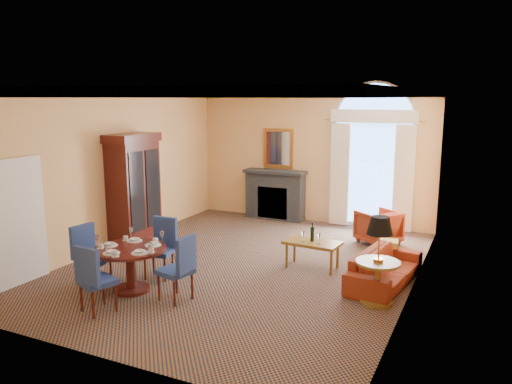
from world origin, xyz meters
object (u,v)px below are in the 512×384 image
at_px(armoire, 133,192).
at_px(sofa, 385,268).
at_px(dining_table, 130,258).
at_px(side_table, 379,250).
at_px(armchair, 378,227).
at_px(coffee_table, 312,244).

xyz_separation_m(armoire, sofa, (5.27, -0.09, -0.86)).
bearing_deg(dining_table, sofa, 29.48).
bearing_deg(side_table, armoire, 169.92).
bearing_deg(side_table, sofa, 93.36).
distance_m(armchair, coffee_table, 2.24).
bearing_deg(sofa, armchair, 22.34).
height_order(dining_table, coffee_table, dining_table).
height_order(dining_table, armchair, dining_table).
bearing_deg(armchair, dining_table, 2.01).
relative_size(dining_table, side_table, 0.87).
bearing_deg(dining_table, armoire, 127.35).
bearing_deg(sofa, dining_table, 127.45).
height_order(sofa, side_table, side_table).
xyz_separation_m(armoire, side_table, (5.32, -0.95, -0.29)).
bearing_deg(armoire, dining_table, -52.65).
bearing_deg(side_table, coffee_table, 142.29).
distance_m(armoire, side_table, 5.41).
bearing_deg(armoire, side_table, -10.08).
distance_m(armchair, side_table, 3.30).
xyz_separation_m(sofa, coffee_table, (-1.36, 0.24, 0.19)).
bearing_deg(armoire, armchair, 25.71).
relative_size(sofa, armchair, 2.40).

